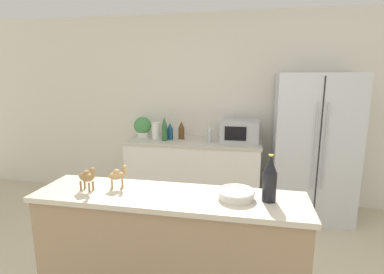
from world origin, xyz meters
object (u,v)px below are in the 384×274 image
(back_bottle_0, at_px, (210,133))
(wine_bottle, at_px, (270,179))
(microwave, at_px, (240,131))
(camel_figurine_second, at_px, (87,177))
(back_bottle_1, at_px, (164,129))
(back_bottle_3, at_px, (181,130))
(camel_figurine, at_px, (118,175))
(fruit_bowl, at_px, (236,194))
(potted_plant, at_px, (143,127))
(paper_towel_roll, at_px, (156,131))
(refrigerator, at_px, (313,147))
(back_bottle_2, at_px, (170,131))

(back_bottle_0, xyz_separation_m, wine_bottle, (0.65, -1.93, 0.10))
(microwave, xyz_separation_m, camel_figurine_second, (-0.93, -2.06, 0.03))
(back_bottle_1, height_order, wine_bottle, wine_bottle)
(wine_bottle, bearing_deg, back_bottle_3, 117.13)
(camel_figurine, xyz_separation_m, camel_figurine_second, (-0.18, -0.09, 0.01))
(camel_figurine_second, bearing_deg, fruit_bowl, 3.66)
(potted_plant, distance_m, paper_towel_roll, 0.22)
(potted_plant, bearing_deg, back_bottle_3, 1.25)
(paper_towel_roll, bearing_deg, refrigerator, -1.19)
(back_bottle_0, height_order, back_bottle_3, back_bottle_3)
(microwave, bearing_deg, back_bottle_3, 177.61)
(back_bottle_1, distance_m, back_bottle_3, 0.25)
(back_bottle_1, bearing_deg, camel_figurine, -83.43)
(refrigerator, height_order, wine_bottle, refrigerator)
(back_bottle_0, xyz_separation_m, fruit_bowl, (0.44, -1.92, -0.01))
(potted_plant, height_order, microwave, potted_plant)
(potted_plant, bearing_deg, back_bottle_2, -7.04)
(refrigerator, distance_m, back_bottle_1, 1.86)
(paper_towel_roll, bearing_deg, camel_figurine, -79.60)
(back_bottle_0, height_order, camel_figurine, back_bottle_0)
(back_bottle_3, height_order, camel_figurine, back_bottle_3)
(potted_plant, height_order, back_bottle_3, potted_plant)
(refrigerator, xyz_separation_m, camel_figurine, (-1.64, -1.91, 0.17))
(microwave, relative_size, fruit_bowl, 2.00)
(back_bottle_3, bearing_deg, microwave, -2.39)
(back_bottle_3, bearing_deg, paper_towel_roll, -169.82)
(refrigerator, distance_m, fruit_bowl, 2.10)
(paper_towel_roll, xyz_separation_m, fruit_bowl, (1.18, -1.97, -0.01))
(back_bottle_2, bearing_deg, camel_figurine_second, -90.53)
(camel_figurine_second, bearing_deg, potted_plant, 100.45)
(potted_plant, relative_size, microwave, 0.59)
(back_bottle_0, bearing_deg, fruit_bowl, -77.04)
(camel_figurine, bearing_deg, wine_bottle, -1.56)
(back_bottle_2, height_order, camel_figurine_second, camel_figurine_second)
(back_bottle_0, relative_size, camel_figurine, 1.49)
(back_bottle_1, xyz_separation_m, fruit_bowl, (1.03, -1.88, -0.05))
(microwave, bearing_deg, fruit_bowl, -88.11)
(back_bottle_2, relative_size, back_bottle_3, 0.95)
(potted_plant, xyz_separation_m, camel_figurine_second, (0.38, -2.08, 0.02))
(camel_figurine_second, bearing_deg, back_bottle_0, 74.37)
(back_bottle_3, distance_m, camel_figurine, 2.01)
(camel_figurine, bearing_deg, back_bottle_3, 90.62)
(back_bottle_3, height_order, camel_figurine_second, back_bottle_3)
(fruit_bowl, relative_size, camel_figurine_second, 1.42)
(refrigerator, bearing_deg, potted_plant, 177.66)
(refrigerator, bearing_deg, camel_figurine, -130.72)
(microwave, bearing_deg, camel_figurine_second, -114.33)
(paper_towel_roll, xyz_separation_m, camel_figurine, (0.36, -1.95, 0.05))
(microwave, bearing_deg, camel_figurine, -110.84)
(refrigerator, relative_size, wine_bottle, 5.88)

